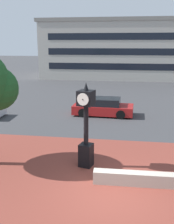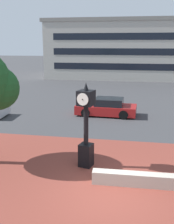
# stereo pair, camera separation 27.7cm
# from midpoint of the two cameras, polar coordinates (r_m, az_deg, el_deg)

# --- Properties ---
(ground_plane) EXTENTS (200.00, 200.00, 0.00)m
(ground_plane) POSITION_cam_midpoint_polar(r_m,az_deg,el_deg) (10.03, 4.08, -16.73)
(ground_plane) COLOR #38383A
(plaza_brick_paving) EXTENTS (44.00, 9.46, 0.01)m
(plaza_brick_paving) POSITION_cam_midpoint_polar(r_m,az_deg,el_deg) (10.65, 4.41, -14.70)
(plaza_brick_paving) COLOR brown
(plaza_brick_paving) RESTS_ON ground
(planter_wall) EXTENTS (3.21, 0.47, 0.50)m
(planter_wall) POSITION_cam_midpoint_polar(r_m,az_deg,el_deg) (10.54, 9.53, -13.70)
(planter_wall) COLOR #ADA393
(planter_wall) RESTS_ON ground
(street_clock) EXTENTS (0.75, 0.78, 3.64)m
(street_clock) POSITION_cam_midpoint_polar(r_m,az_deg,el_deg) (11.30, -0.90, -3.32)
(street_clock) COLOR black
(street_clock) RESTS_ON ground
(car_street_far) EXTENTS (4.43, 2.09, 1.28)m
(car_street_far) POSITION_cam_midpoint_polar(r_m,az_deg,el_deg) (19.85, 3.17, 0.95)
(car_street_far) COLOR maroon
(car_street_far) RESTS_ON ground
(civic_building) EXTENTS (31.88, 10.73, 8.52)m
(civic_building) POSITION_cam_midpoint_polar(r_m,az_deg,el_deg) (43.03, 12.56, 12.84)
(civic_building) COLOR #B2ADA3
(civic_building) RESTS_ON ground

